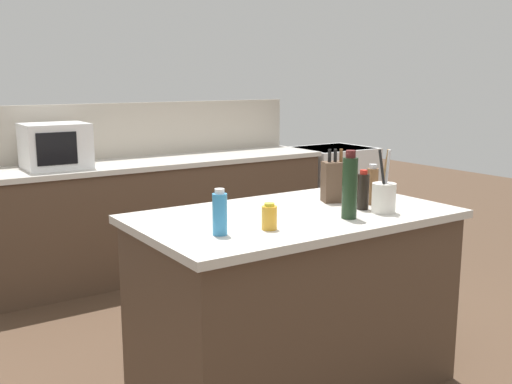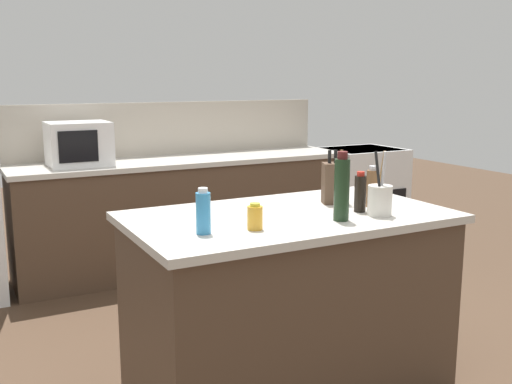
{
  "view_description": "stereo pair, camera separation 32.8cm",
  "coord_description": "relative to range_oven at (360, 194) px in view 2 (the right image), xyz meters",
  "views": [
    {
      "loc": [
        -1.79,
        -2.34,
        1.61
      ],
      "look_at": [
        0.0,
        0.35,
        0.99
      ],
      "focal_mm": 42.0,
      "sensor_mm": 36.0,
      "label": 1
    },
    {
      "loc": [
        -1.51,
        -2.51,
        1.61
      ],
      "look_at": [
        0.0,
        0.35,
        0.99
      ],
      "focal_mm": 42.0,
      "sensor_mm": 36.0,
      "label": 2
    }
  ],
  "objects": [
    {
      "name": "soy_sauce_bottle",
      "position": [
        -1.81,
        -2.33,
        0.57
      ],
      "size": [
        0.06,
        0.06,
        0.21
      ],
      "color": "black",
      "rests_on": "kitchen_island"
    },
    {
      "name": "microwave",
      "position": [
        -2.73,
        0.0,
        0.64
      ],
      "size": [
        0.46,
        0.39,
        0.34
      ],
      "color": "white",
      "rests_on": "back_counter_run"
    },
    {
      "name": "utensil_crock",
      "position": [
        -1.78,
        -2.45,
        0.56
      ],
      "size": [
        0.12,
        0.12,
        0.32
      ],
      "color": "beige",
      "rests_on": "kitchen_island"
    },
    {
      "name": "pepper_grinder",
      "position": [
        -1.69,
        -2.27,
        0.58
      ],
      "size": [
        0.06,
        0.06,
        0.22
      ],
      "color": "brown",
      "rests_on": "kitchen_island"
    },
    {
      "name": "dish_soap_bottle",
      "position": [
        -2.69,
        -2.37,
        0.57
      ],
      "size": [
        0.06,
        0.06,
        0.2
      ],
      "color": "#3384BC",
      "rests_on": "kitchen_island"
    },
    {
      "name": "wall_backsplash",
      "position": [
        -1.85,
        0.32,
        0.7
      ],
      "size": [
        2.83,
        0.03,
        0.46
      ],
      "primitive_type": "cube",
      "color": "#B2A899",
      "rests_on": "back_counter_run"
    },
    {
      "name": "honey_jar",
      "position": [
        -2.45,
        -2.41,
        0.53
      ],
      "size": [
        0.07,
        0.07,
        0.12
      ],
      "color": "gold",
      "rests_on": "kitchen_island"
    },
    {
      "name": "back_counter_run",
      "position": [
        -1.85,
        0.0,
        0.0
      ],
      "size": [
        2.87,
        0.66,
        0.94
      ],
      "color": "#4C3828",
      "rests_on": "ground_plane"
    },
    {
      "name": "knife_block",
      "position": [
        -1.81,
        -2.1,
        0.59
      ],
      "size": [
        0.16,
        0.14,
        0.29
      ],
      "rotation": [
        0.0,
        0.0,
        -0.4
      ],
      "color": "#4C3828",
      "rests_on": "kitchen_island"
    },
    {
      "name": "range_oven",
      "position": [
        0.0,
        0.0,
        0.0
      ],
      "size": [
        0.76,
        0.65,
        0.92
      ],
      "color": "white",
      "rests_on": "ground_plane"
    },
    {
      "name": "wine_bottle",
      "position": [
        -2.01,
        -2.44,
        0.63
      ],
      "size": [
        0.07,
        0.07,
        0.33
      ],
      "color": "black",
      "rests_on": "kitchen_island"
    },
    {
      "name": "kitchen_island",
      "position": [
        -2.15,
        -2.2,
        0.01
      ],
      "size": [
        1.6,
        0.93,
        0.94
      ],
      "color": "#4C3828",
      "rests_on": "ground_plane"
    }
  ]
}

